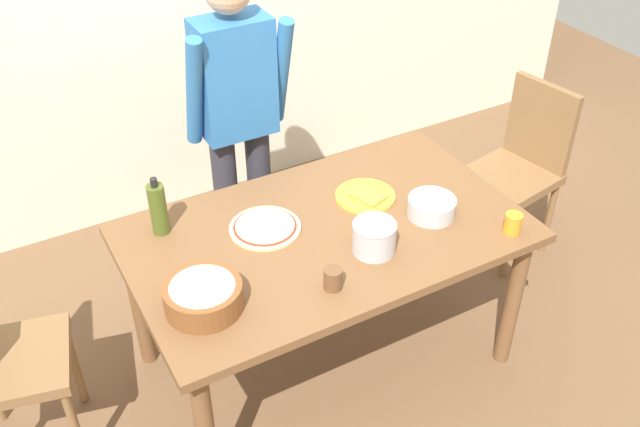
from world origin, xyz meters
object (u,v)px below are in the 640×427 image
at_px(dining_table, 326,247).
at_px(pizza_raw_on_board, 265,227).
at_px(person_cook, 238,115).
at_px(plate_with_slice, 366,196).
at_px(steel_pot, 374,237).
at_px(cup_orange, 513,223).
at_px(popcorn_bowl, 203,294).
at_px(chair_wooden_right, 522,161).
at_px(cup_small_brown, 333,279).
at_px(olive_oil_bottle, 158,209).
at_px(mixing_bowl_steel, 432,207).

relative_size(dining_table, pizza_raw_on_board, 5.46).
relative_size(person_cook, plate_with_slice, 6.23).
height_order(dining_table, steel_pot, steel_pot).
bearing_deg(dining_table, cup_orange, -30.10).
bearing_deg(popcorn_bowl, dining_table, 16.65).
bearing_deg(dining_table, chair_wooden_right, 10.84).
xyz_separation_m(dining_table, popcorn_bowl, (-0.60, -0.18, 0.15)).
relative_size(chair_wooden_right, cup_small_brown, 11.18).
bearing_deg(popcorn_bowl, cup_small_brown, -16.51).
height_order(chair_wooden_right, olive_oil_bottle, olive_oil_bottle).
height_order(chair_wooden_right, mixing_bowl_steel, chair_wooden_right).
height_order(mixing_bowl_steel, cup_orange, cup_orange).
bearing_deg(olive_oil_bottle, mixing_bowl_steel, -23.38).
bearing_deg(chair_wooden_right, cup_small_brown, -158.97).
bearing_deg(cup_small_brown, plate_with_slice, 46.19).
relative_size(dining_table, olive_oil_bottle, 6.25).
relative_size(chair_wooden_right, olive_oil_bottle, 3.71).
bearing_deg(person_cook, popcorn_bowl, -120.61).
relative_size(person_cook, popcorn_bowl, 5.79).
height_order(plate_with_slice, steel_pot, steel_pot).
height_order(mixing_bowl_steel, olive_oil_bottle, olive_oil_bottle).
xyz_separation_m(dining_table, cup_small_brown, (-0.15, -0.31, 0.13)).
relative_size(olive_oil_bottle, cup_small_brown, 3.01).
height_order(dining_table, cup_small_brown, cup_small_brown).
distance_m(mixing_bowl_steel, cup_orange, 0.33).
xyz_separation_m(pizza_raw_on_board, steel_pot, (0.31, -0.33, 0.06)).
height_order(popcorn_bowl, cup_orange, popcorn_bowl).
distance_m(plate_with_slice, steel_pot, 0.36).
bearing_deg(pizza_raw_on_board, olive_oil_bottle, 152.79).
xyz_separation_m(dining_table, olive_oil_bottle, (-0.58, 0.32, 0.20)).
distance_m(olive_oil_bottle, steel_pot, 0.86).
distance_m(plate_with_slice, cup_orange, 0.63).
bearing_deg(plate_with_slice, person_cook, 115.42).
distance_m(dining_table, plate_with_slice, 0.30).
relative_size(chair_wooden_right, pizza_raw_on_board, 3.24).
distance_m(chair_wooden_right, popcorn_bowl, 1.99).
xyz_separation_m(mixing_bowl_steel, cup_small_brown, (-0.58, -0.19, 0.00)).
xyz_separation_m(chair_wooden_right, plate_with_slice, (-1.06, -0.14, 0.23)).
bearing_deg(steel_pot, olive_oil_bottle, 142.76).
bearing_deg(mixing_bowl_steel, popcorn_bowl, -176.98).
distance_m(dining_table, pizza_raw_on_board, 0.27).
relative_size(person_cook, olive_oil_bottle, 6.33).
xyz_separation_m(person_cook, popcorn_bowl, (-0.55, -0.93, -0.12)).
bearing_deg(dining_table, popcorn_bowl, -163.35).
xyz_separation_m(popcorn_bowl, cup_orange, (1.25, -0.20, -0.02)).
height_order(person_cook, popcorn_bowl, person_cook).
bearing_deg(popcorn_bowl, person_cook, 59.39).
relative_size(chair_wooden_right, steel_pot, 5.48).
bearing_deg(mixing_bowl_steel, plate_with_slice, 125.56).
xyz_separation_m(pizza_raw_on_board, cup_small_brown, (0.07, -0.44, 0.03)).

